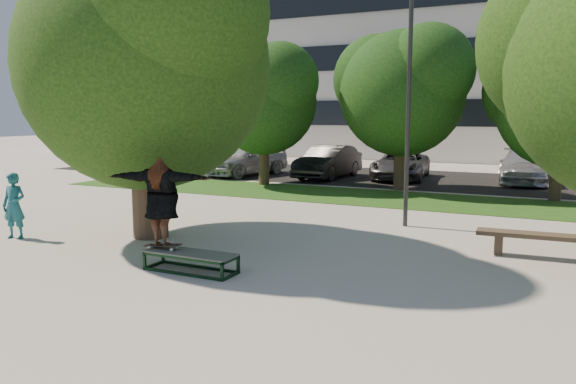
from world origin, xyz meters
The scene contains 17 objects.
ground centered at (0.00, 0.00, 0.00)m, with size 120.00×120.00×0.00m, color #A9A19B.
grass_strip centered at (1.00, 9.50, 0.01)m, with size 30.00×4.00×0.02m, color #144313.
asphalt_strip centered at (0.00, 16.00, 0.01)m, with size 40.00×8.00×0.01m, color black.
tree_left centered at (-4.29, 1.09, 4.42)m, with size 6.96×5.95×7.12m.
bg_tree_left centered at (-6.57, 11.07, 3.73)m, with size 5.28×4.51×5.77m.
bg_tree_mid centered at (-1.08, 12.08, 4.02)m, with size 5.76×4.92×6.24m.
bg_tree_right centered at (4.43, 11.57, 3.49)m, with size 5.04×4.31×5.43m.
lamppost centered at (1.00, 5.00, 3.15)m, with size 0.25×0.15×6.11m.
office_building centered at (-2.00, 31.98, 8.00)m, with size 30.00×14.12×16.00m.
grind_box centered at (-1.55, -1.07, 0.19)m, with size 1.80×0.60×0.38m.
skater_rig centered at (-2.20, -1.07, 1.30)m, with size 2.15×0.97×1.77m.
bystander centered at (-7.00, -0.55, 0.79)m, with size 0.58×0.38×1.58m, color #1B5B67.
bench centered at (4.78, 2.93, 0.43)m, with size 3.40×0.63×0.52m.
car_silver_a centered at (-9.00, 13.79, 0.82)m, with size 1.93×4.79×1.63m, color #ACADB1.
car_dark centered at (-5.00, 14.43, 0.75)m, with size 1.59×4.56×1.50m, color black.
car_grey centered at (-1.91, 15.57, 0.66)m, with size 2.20×4.77×1.32m, color slate.
car_silver_b centered at (3.20, 16.50, 0.70)m, with size 1.97×4.84×1.40m, color silver.
Camera 1 is at (4.61, -9.51, 2.96)m, focal length 35.00 mm.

